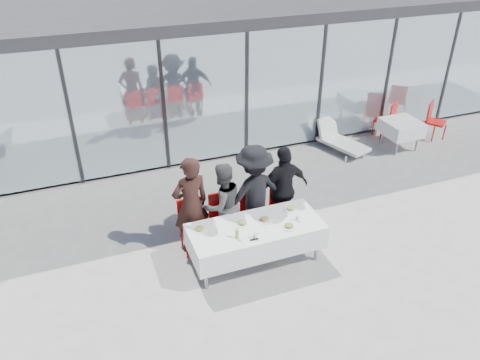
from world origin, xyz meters
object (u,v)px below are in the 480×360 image
Objects in this scene: dining_table at (256,236)px; diner_d at (283,189)px; folded_eyeglasses at (254,239)px; spare_chair_b at (388,118)px; spare_chair_a at (433,118)px; plate_a at (200,229)px; plate_d at (290,208)px; diner_chair_d at (282,203)px; diner_chair_b at (222,216)px; diner_c at (254,192)px; spare_table_right at (401,128)px; diner_b at (222,204)px; diner_chair_a at (192,223)px; lounger at (338,139)px; plate_extra at (289,226)px; diner_chair_c at (253,209)px; diner_a at (191,205)px; juice_bottle at (237,234)px; plate_c at (265,219)px; plate_b at (242,223)px.

diner_d is (0.85, 0.74, 0.32)m from dining_table.
folded_eyeglasses is 6.54m from spare_chair_b.
spare_chair_a is (6.42, 3.32, -0.22)m from folded_eyeglasses.
plate_a reaches higher than dining_table.
plate_d is 0.24× the size of spare_chair_a.
plate_a is at bearing -152.11° from spare_chair_b.
diner_chair_d and spare_chair_b have the same top height.
diner_c is (0.60, -0.01, 0.38)m from diner_chair_b.
dining_table reaches higher than spare_table_right.
diner_b is at bearing -179.41° from diner_chair_d.
diner_c is 0.60m from diner_d.
diner_chair_a is 0.61× the size of diner_b.
lounger is at bearing 34.17° from plate_a.
diner_chair_a reaches higher than plate_extra.
diner_chair_a and diner_chair_c have the same top height.
diner_c is (1.17, -0.01, 0.38)m from diner_chair_a.
spare_chair_a is at bearing 22.49° from diner_chair_d.
folded_eyeglasses is at bearing -116.63° from dining_table.
diner_a reaches higher than diner_chair_c.
juice_bottle is (-0.67, -0.95, 0.29)m from diner_chair_c.
diner_d is (0.59, 0.00, -0.06)m from diner_c.
plate_extra is 0.68m from folded_eyeglasses.
diner_a is 0.55m from plate_a.
juice_bottle is 6.23m from spare_table_right.
juice_bottle is at bearing -146.99° from spare_chair_b.
plate_extra is 0.24× the size of spare_chair_a.
folded_eyeglasses is at bearing -36.32° from plate_a.
plate_c is (0.54, -0.67, 0.24)m from diner_chair_b.
diner_a reaches higher than diner_c.
diner_chair_d is at bearing 70.11° from plate_extra.
diner_c is 1.88× the size of spare_chair_a.
dining_table is 1.14m from diner_chair_d.
diner_chair_c is at bearing -151.39° from spare_chair_b.
lounger is (-2.63, 0.30, -0.28)m from spare_chair_a.
diner_d reaches higher than plate_extra.
diner_d is at bearing 36.51° from juice_bottle.
diner_chair_d is at bearing 30.89° from plate_b.
plate_d is 0.24× the size of spare_chair_b.
diner_chair_b is 1.00× the size of diner_chair_c.
plate_a and plate_c have the same top height.
diner_c is at bearing 24.27° from plate_a.
plate_a is at bearing -136.73° from diner_chair_b.
diner_a is at bearing 140.96° from dining_table.
diner_chair_a is at bearing 138.52° from plate_b.
diner_a is 1.32m from folded_eyeglasses.
spare_table_right is (5.98, 2.00, 0.02)m from diner_chair_a.
diner_chair_c is (0.26, 0.75, -0.00)m from dining_table.
juice_bottle reaches higher than lounger.
plate_c reaches higher than lounger.
diner_chair_b is (0.57, 0.00, 0.00)m from diner_chair_a.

